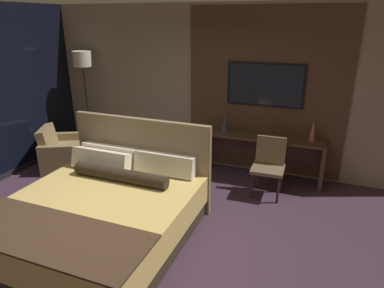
% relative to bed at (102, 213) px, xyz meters
% --- Properties ---
extents(ground_plane, '(16.00, 16.00, 0.00)m').
position_rel_bed_xyz_m(ground_plane, '(0.42, 0.12, -0.34)').
color(ground_plane, '#3D2838').
extents(wall_back_tv_panel, '(7.20, 0.09, 2.80)m').
position_rel_bed_xyz_m(wall_back_tv_panel, '(0.57, 2.71, 1.06)').
color(wall_back_tv_panel, gray).
rests_on(wall_back_tv_panel, ground_plane).
extents(bed, '(2.07, 2.24, 1.27)m').
position_rel_bed_xyz_m(bed, '(0.00, 0.00, 0.00)').
color(bed, '#33281E').
rests_on(bed, ground_plane).
extents(desk, '(2.10, 0.48, 0.75)m').
position_rel_bed_xyz_m(desk, '(1.41, 2.45, 0.17)').
color(desk, '#422D1E').
rests_on(desk, ground_plane).
extents(tv, '(1.24, 0.04, 0.70)m').
position_rel_bed_xyz_m(tv, '(1.41, 2.64, 1.20)').
color(tv, black).
extents(desk_chair, '(0.48, 0.48, 0.89)m').
position_rel_bed_xyz_m(desk_chair, '(1.67, 1.90, 0.18)').
color(desk_chair, brown).
rests_on(desk_chair, ground_plane).
extents(armchair_by_window, '(1.07, 1.09, 0.77)m').
position_rel_bed_xyz_m(armchair_by_window, '(-1.88, 1.57, -0.09)').
color(armchair_by_window, olive).
rests_on(armchair_by_window, ground_plane).
extents(floor_lamp, '(0.34, 0.34, 1.98)m').
position_rel_bed_xyz_m(floor_lamp, '(-1.95, 2.38, 1.34)').
color(floor_lamp, '#282623').
rests_on(floor_lamp, ground_plane).
extents(vase_tall, '(0.10, 0.10, 0.34)m').
position_rel_bed_xyz_m(vase_tall, '(2.22, 2.46, 0.57)').
color(vase_tall, '#B2563D').
rests_on(vase_tall, desk).
extents(vase_short, '(0.14, 0.14, 0.31)m').
position_rel_bed_xyz_m(vase_short, '(0.83, 2.37, 0.56)').
color(vase_short, '#333338').
rests_on(vase_short, desk).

